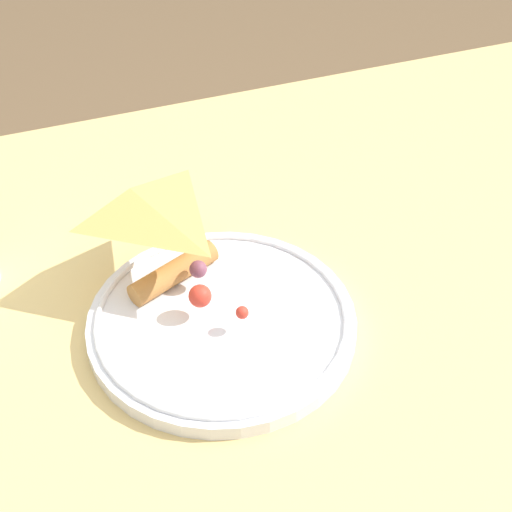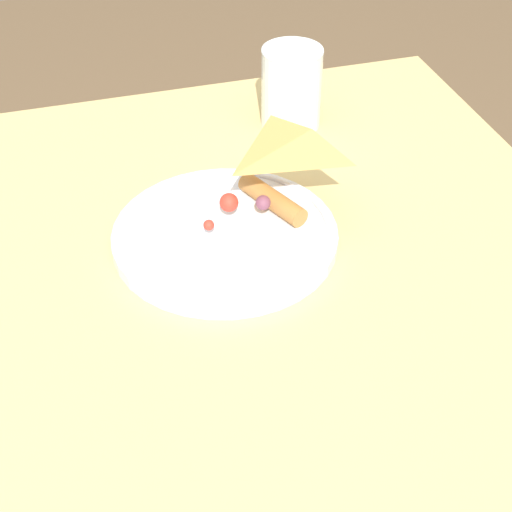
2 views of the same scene
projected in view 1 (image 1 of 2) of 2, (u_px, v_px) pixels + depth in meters
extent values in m
cube|color=#DBB770|center=(351.00, 309.00, 0.82)|extent=(1.06, 0.88, 0.03)
cube|color=brown|center=(477.00, 250.00, 1.47)|extent=(0.06, 0.06, 0.74)
cylinder|color=white|center=(222.00, 324.00, 0.77)|extent=(0.26, 0.26, 0.02)
torus|color=white|center=(222.00, 317.00, 0.77)|extent=(0.25, 0.25, 0.01)
pyramid|color=#DBA351|center=(214.00, 305.00, 0.77)|extent=(0.15, 0.16, 0.02)
cylinder|color=#B77A3D|center=(174.00, 272.00, 0.80)|extent=(0.10, 0.06, 0.02)
sphere|color=red|center=(200.00, 296.00, 0.75)|extent=(0.02, 0.02, 0.02)
sphere|color=#7A4256|center=(198.00, 269.00, 0.78)|extent=(0.02, 0.02, 0.02)
sphere|color=red|center=(242.00, 313.00, 0.74)|extent=(0.01, 0.01, 0.01)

